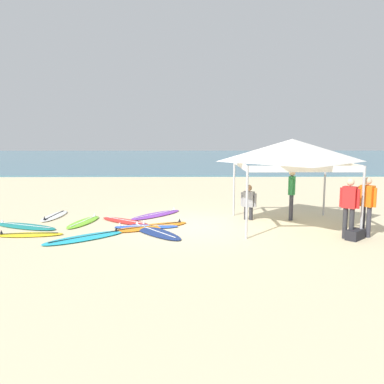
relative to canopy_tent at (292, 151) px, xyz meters
name	(u,v)px	position (x,y,z in m)	size (l,w,h in m)	color
ground_plane	(190,226)	(-3.19, -0.09, -2.39)	(80.00, 80.00, 0.00)	beige
sea	(189,159)	(-3.19, 32.27, -2.34)	(80.00, 36.00, 0.10)	teal
canopy_tent	(292,151)	(0.00, 0.00, 0.00)	(3.34, 3.34, 2.75)	#B7B7BC
surfboard_white	(54,216)	(-7.94, 1.41, -2.35)	(0.70, 1.95, 0.19)	white
surfboard_lime	(84,222)	(-6.67, 0.44, -2.35)	(0.99, 2.03, 0.19)	#7AD12D
surfboard_red	(125,221)	(-5.32, 0.54, -2.35)	(1.96, 1.66, 0.19)	red
surfboard_navy	(154,231)	(-4.24, -0.88, -2.35)	(2.06, 2.43, 0.19)	navy
surfboard_yellow	(29,235)	(-7.82, -1.22, -2.35)	(1.93, 0.67, 0.19)	yellow
surfboard_cyan	(85,237)	(-6.13, -1.57, -2.35)	(2.31, 2.07, 0.19)	#23B2CC
surfboard_purple	(156,215)	(-4.38, 1.62, -2.35)	(1.99, 2.15, 0.19)	purple
surfboard_orange	(151,227)	(-4.40, -0.27, -2.35)	(2.54, 1.91, 0.19)	orange
surfboard_blue	(146,227)	(-4.56, -0.25, -2.35)	(2.02, 0.64, 0.19)	blue
surfboard_teal	(25,226)	(-8.36, -0.15, -2.35)	(2.39, 1.49, 0.19)	#19847F
person_red	(349,204)	(1.22, -1.66, -1.40)	(0.45, 0.40, 1.71)	#2D2D33
person_orange	(367,203)	(1.81, -1.42, -1.40)	(0.39, 0.46, 1.71)	#383842
person_green	(292,191)	(0.25, 0.85, -1.40)	(0.31, 0.53, 1.71)	#383842
person_grey	(249,201)	(-1.19, 0.90, -1.73)	(0.50, 0.36, 1.20)	#2D2D33
gear_bag_near_tent	(355,234)	(1.41, -1.71, -2.25)	(0.60, 0.32, 0.28)	#232328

